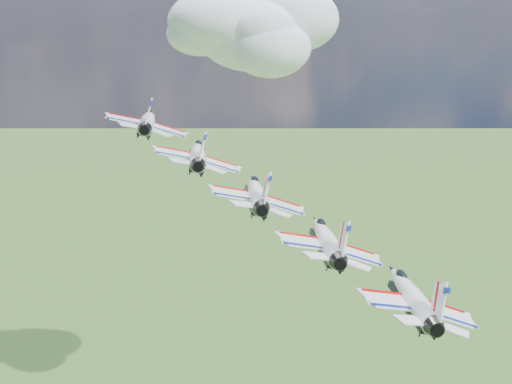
# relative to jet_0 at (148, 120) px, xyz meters

# --- Properties ---
(cloud_far) EXTENTS (59.45, 46.71, 23.36)m
(cloud_far) POSITION_rel_jet_0_xyz_m (1.97, 155.60, 4.84)
(cloud_far) COLOR white
(jet_0) EXTENTS (12.98, 16.54, 7.07)m
(jet_0) POSITION_rel_jet_0_xyz_m (0.00, 0.00, 0.00)
(jet_0) COLOR silver
(jet_1) EXTENTS (12.98, 16.54, 7.07)m
(jet_1) POSITION_rel_jet_0_xyz_m (7.43, -7.71, -2.72)
(jet_1) COLOR white
(jet_2) EXTENTS (12.98, 16.54, 7.07)m
(jet_2) POSITION_rel_jet_0_xyz_m (14.85, -15.43, -5.44)
(jet_2) COLOR silver
(jet_3) EXTENTS (12.98, 16.54, 7.07)m
(jet_3) POSITION_rel_jet_0_xyz_m (22.28, -23.14, -8.15)
(jet_3) COLOR white
(jet_4) EXTENTS (12.98, 16.54, 7.07)m
(jet_4) POSITION_rel_jet_0_xyz_m (29.70, -30.85, -10.87)
(jet_4) COLOR silver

